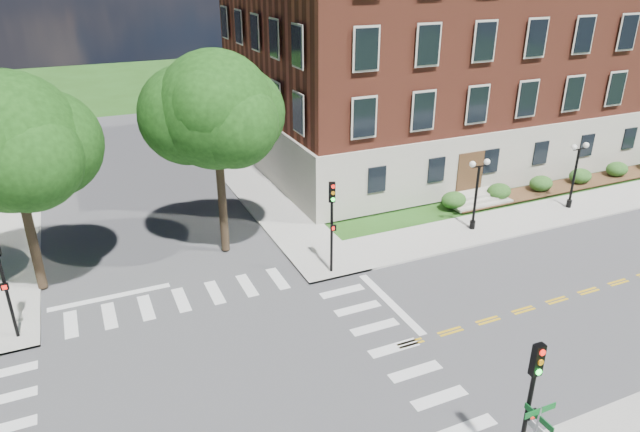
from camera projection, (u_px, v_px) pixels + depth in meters
name	position (u px, v px, depth m)	size (l,w,h in m)	color
ground	(222.00, 399.00, 20.61)	(160.00, 160.00, 0.00)	#234A14
road_ew	(222.00, 399.00, 20.61)	(90.00, 12.00, 0.01)	#3D3D3F
road_ns	(222.00, 399.00, 20.61)	(12.00, 90.00, 0.01)	#3D3D3F
sidewalk_ne	(381.00, 191.00, 39.13)	(34.00, 34.00, 0.12)	#9E9B93
crosswalk_east	(394.00, 348.00, 23.30)	(2.20, 10.20, 0.02)	silver
stop_bar_east	(390.00, 303.00, 26.39)	(0.40, 5.50, 0.00)	silver
main_building	(440.00, 47.00, 44.48)	(30.60, 22.40, 16.50)	#AAA796
shrub_row	(559.00, 189.00, 39.68)	(18.00, 2.00, 1.30)	#214C19
tree_c	(10.00, 142.00, 24.52)	(6.17, 6.17, 10.33)	black
tree_d	(215.00, 110.00, 27.95)	(5.88, 5.88, 10.64)	black
traffic_signal_se	(531.00, 395.00, 16.20)	(0.33, 0.36, 4.80)	black
traffic_signal_ne	(332.00, 216.00, 27.63)	(0.38, 0.46, 4.80)	black
traffic_signal_nw	(2.00, 272.00, 22.61)	(0.34, 0.38, 4.80)	black
twin_lamp_west	(476.00, 190.00, 32.51)	(1.36, 0.36, 4.23)	black
twin_lamp_east	(575.00, 172.00, 35.43)	(1.36, 0.36, 4.23)	black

